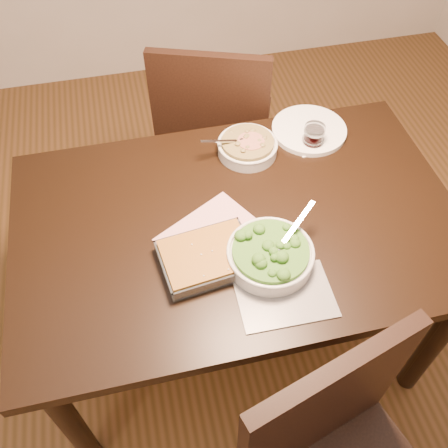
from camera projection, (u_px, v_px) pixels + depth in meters
name	position (u px, v px, depth m)	size (l,w,h in m)	color
ground	(234.00, 330.00, 2.14)	(4.00, 4.00, 0.00)	#482F14
table	(238.00, 238.00, 1.63)	(1.40, 0.90, 0.75)	black
magazine_a	(211.00, 235.00, 1.52)	(0.29, 0.21, 0.01)	#B0324E
magazine_b	(285.00, 295.00, 1.38)	(0.27, 0.19, 0.00)	#27272E
coaster	(312.00, 145.00, 1.77)	(0.10, 0.10, 0.00)	white
stew_bowl	(247.00, 146.00, 1.73)	(0.23, 0.21, 0.08)	silver
broccoli_bowl	(270.00, 255.00, 1.43)	(0.26, 0.25, 0.10)	silver
baking_dish	(207.00, 257.00, 1.44)	(0.29, 0.23, 0.05)	silver
wine_tumbler	(314.00, 136.00, 1.74)	(0.07, 0.07, 0.08)	black
dinner_plate	(309.00, 130.00, 1.81)	(0.27, 0.27, 0.02)	white
chair_far	(215.00, 127.00, 2.15)	(0.59, 0.59, 0.97)	black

